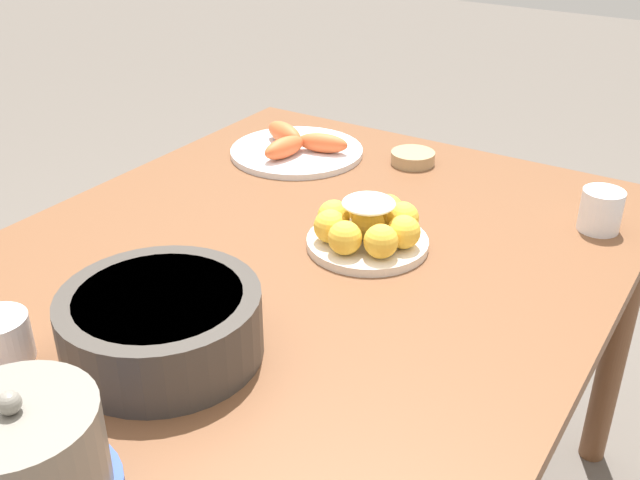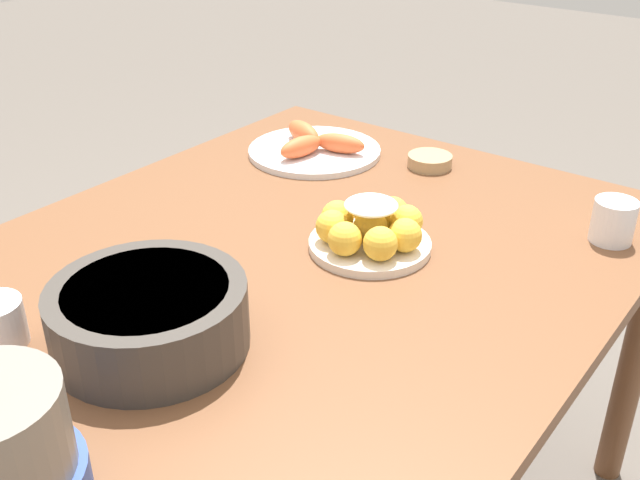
{
  "view_description": "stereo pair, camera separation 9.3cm",
  "coord_description": "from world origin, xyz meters",
  "px_view_note": "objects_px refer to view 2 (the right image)",
  "views": [
    {
      "loc": [
        0.86,
        0.64,
        1.35
      ],
      "look_at": [
        -0.09,
        0.04,
        0.75
      ],
      "focal_mm": 42.0,
      "sensor_mm": 36.0,
      "label": 1
    },
    {
      "loc": [
        0.8,
        0.72,
        1.35
      ],
      "look_at": [
        -0.09,
        0.04,
        0.75
      ],
      "focal_mm": 42.0,
      "sensor_mm": 36.0,
      "label": 2
    }
  ],
  "objects_px": {
    "serving_bowl": "(149,315)",
    "seafood_platter": "(314,147)",
    "dining_table": "(269,312)",
    "cake_plate": "(370,229)",
    "cup_far": "(613,221)",
    "sauce_bowl": "(430,160)"
  },
  "relations": [
    {
      "from": "serving_bowl",
      "to": "seafood_platter",
      "type": "xyz_separation_m",
      "value": [
        -0.72,
        -0.26,
        -0.03
      ]
    },
    {
      "from": "dining_table",
      "to": "serving_bowl",
      "type": "bearing_deg",
      "value": 0.14
    },
    {
      "from": "dining_table",
      "to": "cake_plate",
      "type": "bearing_deg",
      "value": 153.08
    },
    {
      "from": "cake_plate",
      "to": "seafood_platter",
      "type": "distance_m",
      "value": 0.46
    },
    {
      "from": "dining_table",
      "to": "serving_bowl",
      "type": "distance_m",
      "value": 0.28
    },
    {
      "from": "dining_table",
      "to": "sauce_bowl",
      "type": "relative_size",
      "value": 14.75
    },
    {
      "from": "sauce_bowl",
      "to": "seafood_platter",
      "type": "distance_m",
      "value": 0.27
    },
    {
      "from": "cake_plate",
      "to": "seafood_platter",
      "type": "xyz_separation_m",
      "value": [
        -0.29,
        -0.35,
        -0.02
      ]
    },
    {
      "from": "serving_bowl",
      "to": "dining_table",
      "type": "bearing_deg",
      "value": -179.86
    },
    {
      "from": "sauce_bowl",
      "to": "cake_plate",
      "type": "bearing_deg",
      "value": 14.76
    },
    {
      "from": "cake_plate",
      "to": "dining_table",
      "type": "bearing_deg",
      "value": -26.92
    },
    {
      "from": "serving_bowl",
      "to": "seafood_platter",
      "type": "relative_size",
      "value": 0.92
    },
    {
      "from": "dining_table",
      "to": "sauce_bowl",
      "type": "bearing_deg",
      "value": -178.57
    },
    {
      "from": "sauce_bowl",
      "to": "seafood_platter",
      "type": "xyz_separation_m",
      "value": [
        0.1,
        -0.25,
        0.0
      ]
    },
    {
      "from": "cake_plate",
      "to": "cup_far",
      "type": "height_order",
      "value": "cake_plate"
    },
    {
      "from": "dining_table",
      "to": "seafood_platter",
      "type": "relative_size",
      "value": 4.75
    },
    {
      "from": "dining_table",
      "to": "serving_bowl",
      "type": "xyz_separation_m",
      "value": [
        0.25,
        0.0,
        0.13
      ]
    },
    {
      "from": "cake_plate",
      "to": "sauce_bowl",
      "type": "bearing_deg",
      "value": -165.24
    },
    {
      "from": "sauce_bowl",
      "to": "cup_far",
      "type": "height_order",
      "value": "cup_far"
    },
    {
      "from": "sauce_bowl",
      "to": "serving_bowl",
      "type": "bearing_deg",
      "value": 1.03
    },
    {
      "from": "cup_far",
      "to": "serving_bowl",
      "type": "bearing_deg",
      "value": -30.35
    },
    {
      "from": "sauce_bowl",
      "to": "seafood_platter",
      "type": "height_order",
      "value": "seafood_platter"
    }
  ]
}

